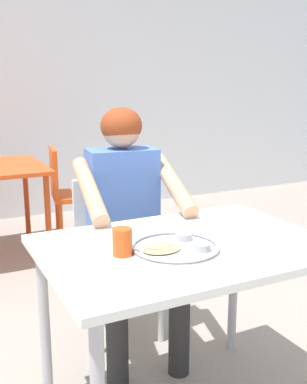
# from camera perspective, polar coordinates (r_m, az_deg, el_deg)

# --- Properties ---
(back_wall) EXTENTS (12.00, 0.12, 3.40)m
(back_wall) POSITION_cam_1_polar(r_m,az_deg,el_deg) (4.89, -17.19, 16.79)
(back_wall) COLOR silver
(back_wall) RESTS_ON ground
(table_foreground) EXTENTS (1.08, 0.77, 0.75)m
(table_foreground) POSITION_cam_1_polar(r_m,az_deg,el_deg) (1.84, 3.83, -8.72)
(table_foreground) COLOR white
(table_foreground) RESTS_ON ground
(thali_tray) EXTENTS (0.33, 0.33, 0.03)m
(thali_tray) POSITION_cam_1_polar(r_m,az_deg,el_deg) (1.74, 2.70, -6.58)
(thali_tray) COLOR #B7BABF
(thali_tray) RESTS_ON table_foreground
(drinking_cup) EXTENTS (0.07, 0.07, 0.10)m
(drinking_cup) POSITION_cam_1_polar(r_m,az_deg,el_deg) (1.68, -3.80, -5.93)
(drinking_cup) COLOR #D84C19
(drinking_cup) RESTS_ON table_foreground
(chair_foreground) EXTENTS (0.47, 0.45, 0.84)m
(chair_foreground) POSITION_cam_1_polar(r_m,az_deg,el_deg) (2.59, -4.59, -6.08)
(chair_foreground) COLOR silver
(chair_foreground) RESTS_ON ground
(diner_foreground) EXTENTS (0.54, 0.58, 1.23)m
(diner_foreground) POSITION_cam_1_polar(r_m,az_deg,el_deg) (2.32, -3.13, -2.19)
(diner_foreground) COLOR #282828
(diner_foreground) RESTS_ON ground
(chair_red_right) EXTENTS (0.47, 0.47, 0.83)m
(chair_red_right) POSITION_cam_1_polar(r_m,az_deg,el_deg) (3.94, -10.26, 0.33)
(chair_red_right) COLOR #D74F18
(chair_red_right) RESTS_ON ground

